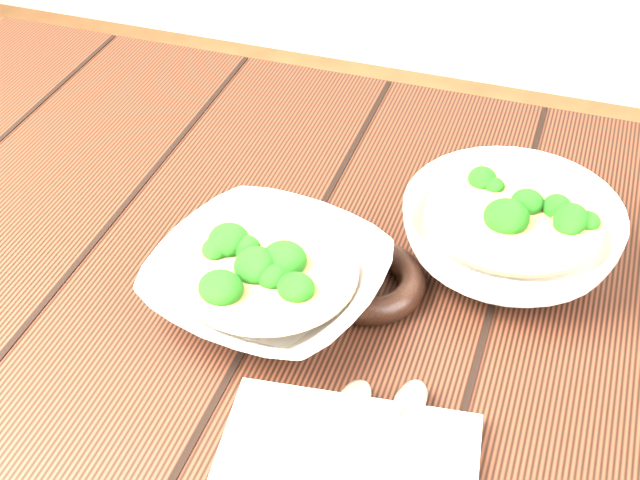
% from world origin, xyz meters
% --- Properties ---
extents(table, '(1.20, 0.80, 0.75)m').
position_xyz_m(table, '(0.00, 0.00, 0.63)').
color(table, '#391B10').
rests_on(table, ground).
extents(soup_bowl_front, '(0.24, 0.24, 0.06)m').
position_xyz_m(soup_bowl_front, '(-0.02, -0.03, 0.78)').
color(soup_bowl_front, silver).
rests_on(soup_bowl_front, table).
extents(soup_bowl_back, '(0.26, 0.26, 0.08)m').
position_xyz_m(soup_bowl_back, '(0.18, 0.09, 0.79)').
color(soup_bowl_back, silver).
rests_on(soup_bowl_back, table).
extents(trivet, '(0.13, 0.13, 0.03)m').
position_xyz_m(trivet, '(0.06, 0.01, 0.76)').
color(trivet, black).
rests_on(trivet, table).
extents(spoon_left, '(0.03, 0.17, 0.01)m').
position_xyz_m(spoon_left, '(0.09, -0.17, 0.76)').
color(spoon_left, '#A3A190').
rests_on(spoon_left, napkin).
extents(spoon_right, '(0.03, 0.17, 0.01)m').
position_xyz_m(spoon_right, '(0.13, -0.15, 0.76)').
color(spoon_right, '#A3A190').
rests_on(spoon_right, napkin).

